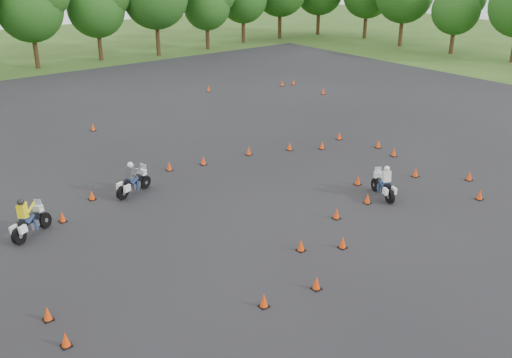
{
  "coord_description": "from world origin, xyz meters",
  "views": [
    {
      "loc": [
        -14.22,
        -14.05,
        10.64
      ],
      "look_at": [
        0.0,
        4.0,
        1.2
      ],
      "focal_mm": 40.0,
      "sensor_mm": 36.0,
      "label": 1
    }
  ],
  "objects": [
    {
      "name": "asphalt_pad",
      "position": [
        0.0,
        6.0,
        0.01
      ],
      "size": [
        62.0,
        62.0,
        0.0
      ],
      "primitive_type": "plane",
      "color": "black",
      "rests_on": "ground"
    },
    {
      "name": "rider_grey",
      "position": [
        -3.73,
        8.38,
        0.82
      ],
      "size": [
        2.21,
        1.34,
        1.63
      ],
      "primitive_type": null,
      "rotation": [
        0.0,
        0.0,
        0.35
      ],
      "color": "#393C40",
      "rests_on": "ground"
    },
    {
      "name": "traffic_cones",
      "position": [
        0.84,
        5.03,
        0.23
      ],
      "size": [
        36.16,
        32.97,
        0.45
      ],
      "color": "#DF3B09",
      "rests_on": "asphalt_pad"
    },
    {
      "name": "ground",
      "position": [
        0.0,
        0.0,
        0.0
      ],
      "size": [
        140.0,
        140.0,
        0.0
      ],
      "primitive_type": "plane",
      "color": "#2D5119",
      "rests_on": "ground"
    },
    {
      "name": "rider_white",
      "position": [
        5.01,
        1.06,
        0.78
      ],
      "size": [
        1.36,
        2.1,
        1.56
      ],
      "primitive_type": null,
      "rotation": [
        0.0,
        0.0,
        1.17
      ],
      "color": "beige",
      "rests_on": "ground"
    },
    {
      "name": "treeline",
      "position": [
        2.16,
        34.6,
        4.57
      ],
      "size": [
        87.25,
        32.45,
        10.35
      ],
      "color": "#1D4714",
      "rests_on": "ground"
    },
    {
      "name": "rider_yellow",
      "position": [
        -8.74,
        7.1,
        0.82
      ],
      "size": [
        2.13,
        1.65,
        1.62
      ],
      "primitive_type": null,
      "rotation": [
        0.0,
        0.0,
        0.55
      ],
      "color": "gold",
      "rests_on": "ground"
    }
  ]
}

